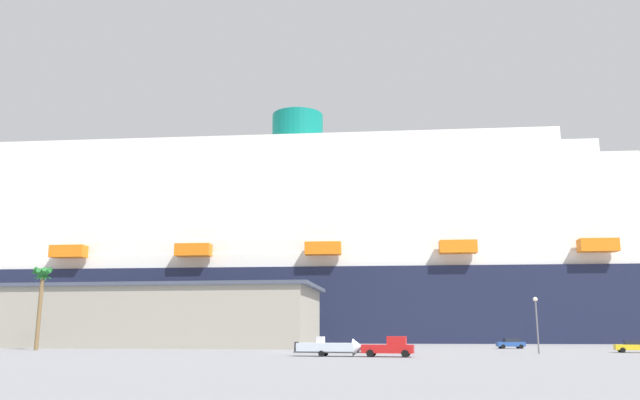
% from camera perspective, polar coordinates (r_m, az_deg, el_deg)
% --- Properties ---
extents(ground_plane, '(600.00, 600.00, 0.00)m').
position_cam_1_polar(ground_plane, '(113.74, -0.05, -13.31)').
color(ground_plane, gray).
extents(cruise_ship, '(301.45, 60.24, 68.62)m').
position_cam_1_polar(cruise_ship, '(157.48, 10.85, -5.65)').
color(cruise_ship, '#191E38').
rests_on(cruise_ship, ground_plane).
extents(terminal_building, '(55.15, 25.28, 10.41)m').
position_cam_1_polar(terminal_building, '(113.30, -14.22, -10.32)').
color(terminal_building, gray).
rests_on(terminal_building, ground_plane).
extents(pickup_truck, '(5.70, 2.52, 2.20)m').
position_cam_1_polar(pickup_truck, '(69.61, 6.45, -13.28)').
color(pickup_truck, red).
rests_on(pickup_truck, ground_plane).
extents(small_boat_on_trailer, '(8.97, 2.41, 2.15)m').
position_cam_1_polar(small_boat_on_trailer, '(70.65, 1.17, -13.40)').
color(small_boat_on_trailer, '#595960').
rests_on(small_boat_on_trailer, ground_plane).
extents(palm_tree, '(3.17, 3.14, 12.10)m').
position_cam_1_polar(palm_tree, '(101.49, -24.19, -6.96)').
color(palm_tree, brown).
rests_on(palm_tree, ground_plane).
extents(street_lamp, '(0.56, 0.56, 6.91)m').
position_cam_1_polar(street_lamp, '(82.69, 19.27, -10.02)').
color(street_lamp, slate).
rests_on(street_lamp, ground_plane).
extents(parked_car_blue_suv, '(4.46, 2.52, 1.58)m').
position_cam_1_polar(parked_car_blue_suv, '(104.60, 17.13, -12.47)').
color(parked_car_blue_suv, '#264C99').
rests_on(parked_car_blue_suv, ground_plane).
extents(parked_car_yellow_taxi, '(4.76, 2.41, 1.58)m').
position_cam_1_polar(parked_car_yellow_taxi, '(91.87, 26.92, -11.88)').
color(parked_car_yellow_taxi, yellow).
rests_on(parked_car_yellow_taxi, ground_plane).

